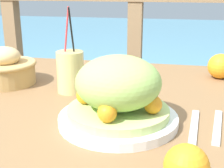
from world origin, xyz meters
name	(u,v)px	position (x,y,z in m)	size (l,w,h in m)	color
patio_table	(94,133)	(0.00, 0.00, 0.67)	(1.24, 0.94, 0.76)	olive
railing_fence	(135,50)	(0.00, 0.83, 0.73)	(2.80, 0.08, 1.07)	#937551
sea_backdrop	(159,51)	(0.00, 3.33, 0.21)	(12.00, 4.00, 0.43)	#568EA8
salad_plate	(118,95)	(0.09, -0.11, 0.82)	(0.27, 0.27, 0.16)	white
drink_glass	(70,72)	(-0.09, 0.08, 0.82)	(0.08, 0.08, 0.25)	#DBCC7F
bread_basket	(5,69)	(-0.32, 0.11, 0.80)	(0.19, 0.19, 0.12)	tan
fork	(194,126)	(0.26, -0.10, 0.76)	(0.03, 0.18, 0.00)	silver
knife	(217,126)	(0.31, -0.09, 0.76)	(0.04, 0.18, 0.00)	silver
orange_near_basket	(220,66)	(0.36, 0.31, 0.80)	(0.08, 0.08, 0.08)	orange
orange_near_glass	(186,167)	(0.23, -0.32, 0.79)	(0.07, 0.07, 0.07)	orange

